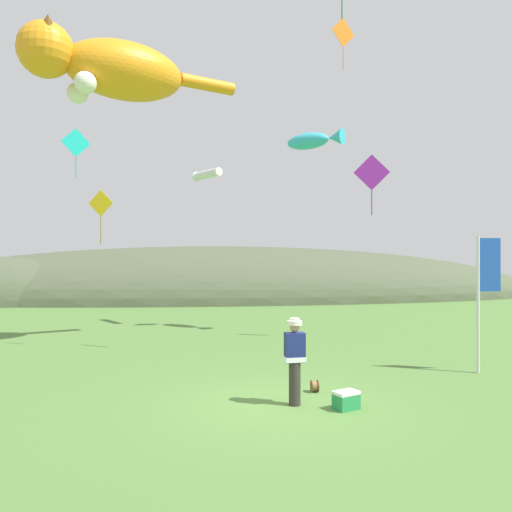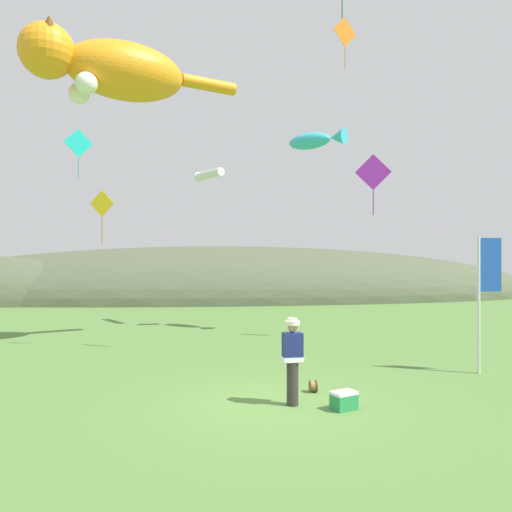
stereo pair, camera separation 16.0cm
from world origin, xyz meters
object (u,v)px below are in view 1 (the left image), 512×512
object	(u,v)px
kite_diamond_gold	(101,204)
kite_diamond_orange	(343,33)
festival_attendant	(295,358)
picnic_cooler	(346,400)
kite_tube_streamer	(207,174)
kite_spool	(315,386)
kite_diamond_violet	(372,173)
festival_banner_pole	(484,284)
kite_diamond_teal	(76,143)
kite_fish_windsock	(314,140)
kite_giant_cat	(109,68)

from	to	relation	value
kite_diamond_gold	kite_diamond_orange	distance (m)	11.47
festival_attendant	picnic_cooler	distance (m)	1.29
picnic_cooler	kite_tube_streamer	world-z (taller)	kite_tube_streamer
festival_attendant	kite_diamond_gold	size ratio (longest dim) A/B	1.00
kite_spool	kite_diamond_violet	world-z (taller)	kite_diamond_violet
festival_banner_pole	kite_diamond_orange	distance (m)	11.73
kite_tube_streamer	kite_diamond_teal	world-z (taller)	kite_diamond_teal
kite_fish_windsock	kite_diamond_orange	distance (m)	4.27
picnic_cooler	kite_diamond_violet	xyz separation A→B (m)	(3.30, 7.67, 5.87)
festival_attendant	festival_banner_pole	bearing A→B (deg)	22.06
kite_giant_cat	kite_diamond_violet	world-z (taller)	kite_giant_cat
festival_attendant	picnic_cooler	xyz separation A→B (m)	(0.96, -0.39, -0.77)
festival_banner_pole	festival_attendant	bearing A→B (deg)	-157.94
kite_diamond_violet	kite_diamond_orange	bearing A→B (deg)	109.04
kite_spool	kite_diamond_gold	distance (m)	9.41
kite_fish_windsock	picnic_cooler	bearing A→B (deg)	-99.73
picnic_cooler	kite_diamond_orange	world-z (taller)	kite_diamond_orange
kite_fish_windsock	festival_attendant	bearing A→B (deg)	-105.65
kite_spool	kite_diamond_violet	distance (m)	9.41
kite_spool	kite_giant_cat	xyz separation A→B (m)	(-5.47, 5.64, 9.01)
kite_tube_streamer	kite_diamond_orange	size ratio (longest dim) A/B	0.85
kite_diamond_teal	kite_spool	bearing A→B (deg)	-54.97
kite_tube_streamer	kite_spool	bearing A→B (deg)	-78.64
kite_spool	kite_tube_streamer	size ratio (longest dim) A/B	0.15
kite_tube_streamer	kite_diamond_violet	size ratio (longest dim) A/B	0.80
kite_fish_windsock	kite_diamond_orange	size ratio (longest dim) A/B	1.11
kite_fish_windsock	kite_diamond_violet	xyz separation A→B (m)	(1.60, -2.20, -1.64)
picnic_cooler	kite_diamond_orange	bearing A→B (deg)	73.64
festival_banner_pole	kite_diamond_gold	world-z (taller)	kite_diamond_gold
kite_spool	picnic_cooler	size ratio (longest dim) A/B	0.46
festival_attendant	kite_diamond_orange	size ratio (longest dim) A/B	0.86
kite_tube_streamer	kite_diamond_teal	xyz separation A→B (m)	(-5.57, 0.17, 1.26)
kite_diamond_violet	kite_diamond_gold	bearing A→B (deg)	-176.91
kite_diamond_teal	festival_banner_pole	bearing A→B (deg)	-37.82
kite_giant_cat	kite_diamond_teal	bearing A→B (deg)	112.91
kite_spool	kite_diamond_gold	xyz separation A→B (m)	(-5.75, 5.84, 4.63)
kite_diamond_violet	kite_giant_cat	bearing A→B (deg)	-175.53
festival_banner_pole	kite_giant_cat	xyz separation A→B (m)	(-10.30, 4.35, 6.81)
kite_fish_windsock	kite_diamond_gold	distance (m)	8.73
festival_banner_pole	kite_diamond_teal	size ratio (longest dim) A/B	1.68
festival_attendant	festival_banner_pole	xyz separation A→B (m)	(5.48, 2.22, 1.38)
picnic_cooler	kite_fish_windsock	bearing A→B (deg)	80.27
kite_diamond_orange	kite_diamond_teal	bearing A→B (deg)	164.06
festival_attendant	kite_spool	size ratio (longest dim) A/B	6.66
kite_diamond_gold	kite_spool	bearing A→B (deg)	-45.47
kite_diamond_teal	kite_giant_cat	bearing A→B (deg)	-67.09
kite_diamond_gold	kite_diamond_teal	bearing A→B (deg)	111.05
festival_attendant	kite_diamond_violet	world-z (taller)	kite_diamond_violet
picnic_cooler	kite_diamond_gold	xyz separation A→B (m)	(-6.07, 7.16, 4.58)
festival_attendant	festival_banner_pole	world-z (taller)	festival_banner_pole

